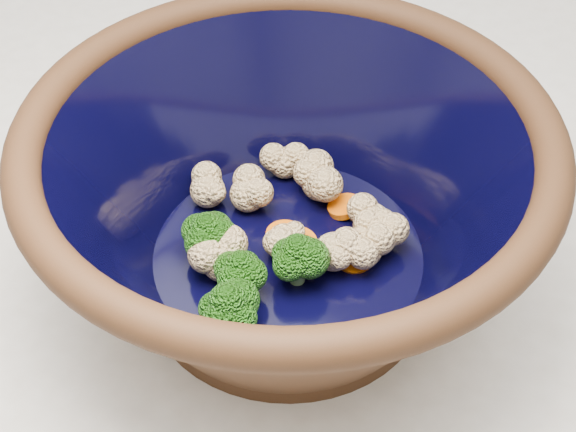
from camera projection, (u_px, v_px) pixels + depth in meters
The scene contains 2 objects.
mixing_bowl at pixel (288, 200), 0.62m from camera, with size 0.50×0.50×0.17m.
vegetable_pile at pixel (277, 239), 0.64m from camera, with size 0.18×0.21×0.06m.
Camera 1 is at (0.26, -0.38, 1.42)m, focal length 50.00 mm.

